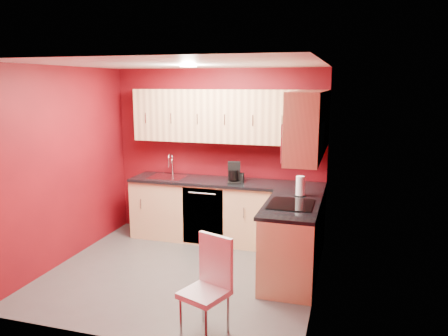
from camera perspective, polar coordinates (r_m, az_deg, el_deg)
The scene contains 21 objects.
floor at distance 5.54m, azimuth -5.42°, elevation -13.40°, with size 3.20×3.20×0.00m, color #494744.
ceiling at distance 5.05m, azimuth -5.95°, elevation 13.39°, with size 3.20×3.20×0.00m, color white.
wall_back at distance 6.54m, azimuth -0.74°, elevation 1.92°, with size 3.20×3.20×0.00m, color maroon.
wall_front at distance 3.84m, azimuth -14.13°, elevation -4.97°, with size 3.20×3.20×0.00m, color maroon.
wall_left at distance 5.93m, azimuth -20.14°, elevation 0.29°, with size 3.00×3.00×0.00m, color maroon.
wall_right at distance 4.79m, azimuth 12.35°, elevation -1.72°, with size 3.00×3.00×0.00m, color maroon.
base_cabinets_back at distance 6.39m, azimuth 0.20°, elevation -5.81°, with size 2.80×0.60×0.87m, color #E1C181.
base_cabinets_right at distance 5.29m, azimuth 8.91°, elevation -9.59°, with size 0.60×1.30×0.87m, color #E1C181.
countertop_back at distance 6.26m, azimuth 0.17°, elevation -1.86°, with size 2.80×0.63×0.04m, color black.
countertop_right at distance 5.14m, azimuth 8.87°, elevation -4.88°, with size 0.63×1.27×0.04m, color black.
upper_cabinets_back at distance 6.25m, azimuth 0.54°, elevation 6.80°, with size 2.80×0.35×0.75m, color #EBC185.
upper_cabinets_right at distance 5.15m, azimuth 11.07°, elevation 6.38°, with size 0.35×1.55×0.75m.
microwave at distance 4.94m, azimuth 10.33°, elevation 3.56°, with size 0.42×0.76×0.42m.
cooktop at distance 5.10m, azimuth 8.77°, elevation -4.71°, with size 0.50×0.55×0.01m, color black.
sink at distance 6.57m, azimuth -7.35°, elevation -0.85°, with size 0.52×0.42×0.35m.
dishwasher_front at distance 6.20m, azimuth -2.78°, elevation -6.36°, with size 0.60×0.02×0.82m, color black.
downlight at distance 5.33m, azimuth -4.69°, elevation 13.13°, with size 0.20×0.20×0.01m, color white.
coffee_maker at distance 6.09m, azimuth 1.32°, elevation -0.62°, with size 0.17×0.23×0.29m, color black, non-canonical shape.
napkin_holder at distance 6.17m, azimuth 2.06°, elevation -1.27°, with size 0.12×0.12×0.13m, color black, non-canonical shape.
paper_towel at distance 5.49m, azimuth 9.92°, elevation -2.33°, with size 0.14×0.14×0.25m, color white, non-canonical shape.
dining_chair at distance 4.11m, azimuth -2.58°, elevation -15.42°, with size 0.37×0.39×0.92m, color white, non-canonical shape.
Camera 1 is at (1.91, -4.67, 2.29)m, focal length 35.00 mm.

